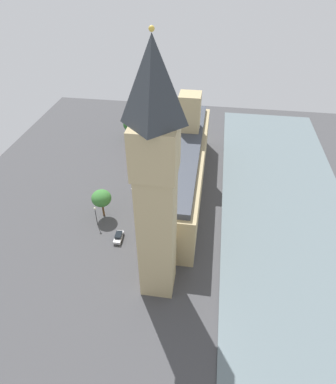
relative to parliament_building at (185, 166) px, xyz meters
The scene contains 15 objects.
ground_plane 8.33m from the parliament_building, 27.56° to the left, with size 130.18×130.18×0.00m, color #424244.
river_thames 31.07m from the parliament_building, behind, with size 36.13×117.16×0.25m, color slate.
parliament_building is the anchor object (origin of this frame).
clock_tower 41.62m from the parliament_building, 87.43° to the left, with size 7.81×7.81×53.05m.
double_decker_bus_kerbside 22.09m from the parliament_building, 48.00° to the right, with size 2.98×10.59×4.75m.
car_yellow_cab_near_tower 15.30m from the parliament_building, 31.52° to the right, with size 2.01×4.78×1.74m.
car_white_by_river_gate 16.58m from the parliament_building, ahead, with size 1.92×4.56×1.74m.
car_blue_under_trees 16.64m from the parliament_building, 43.77° to the left, with size 2.00×4.36×1.74m.
car_silver_opposite_hall 29.37m from the parliament_building, 60.09° to the left, with size 2.05×4.43×1.74m.
pedestrian_far_end 24.61m from the parliament_building, 66.46° to the left, with size 0.58×0.65×1.54m.
pedestrian_leading 24.63m from the parliament_building, 66.56° to the left, with size 0.54×0.63×1.64m.
pedestrian_corner 27.13m from the parliament_building, 69.38° to the left, with size 0.63×0.67×1.59m.
plane_tree_trailing 36.05m from the parliament_building, 51.02° to the right, with size 7.16×7.16×9.48m.
plane_tree_midblock 26.48m from the parliament_building, 38.15° to the left, with size 5.37×5.37×8.46m.
street_lamp_slot_10 29.70m from the parliament_building, 43.46° to the left, with size 0.56×0.56×6.12m.
Camera 1 is at (-9.22, 80.75, 61.84)m, focal length 30.73 mm.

